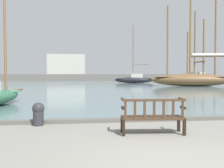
% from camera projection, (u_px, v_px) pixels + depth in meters
% --- Properties ---
extents(ground_plane, '(160.00, 160.00, 0.00)m').
position_uv_depth(ground_plane, '(176.00, 163.00, 4.30)').
color(ground_plane, gray).
extents(harbor_water, '(100.00, 80.00, 0.08)m').
position_uv_depth(harbor_water, '(90.00, 83.00, 47.95)').
color(harbor_water, slate).
rests_on(harbor_water, ground).
extents(quay_edge_kerb, '(40.00, 0.30, 0.12)m').
position_uv_depth(quay_edge_kerb, '(132.00, 120.00, 8.11)').
color(quay_edge_kerb, '#5B5954').
rests_on(quay_edge_kerb, ground).
extents(park_bench, '(1.63, 0.64, 0.92)m').
position_uv_depth(park_bench, '(153.00, 116.00, 6.38)').
color(park_bench, black).
rests_on(park_bench, ground).
extents(sailboat_mid_port, '(3.50, 11.07, 13.48)m').
position_uv_depth(sailboat_mid_port, '(195.00, 76.00, 47.13)').
color(sailboat_mid_port, '#2D6647').
rests_on(sailboat_mid_port, harbor_water).
extents(sailboat_far_port, '(10.50, 4.70, 14.33)m').
position_uv_depth(sailboat_far_port, '(192.00, 77.00, 31.68)').
color(sailboat_far_port, brown).
rests_on(sailboat_far_port, harbor_water).
extents(sailboat_centre_channel, '(7.18, 3.11, 10.30)m').
position_uv_depth(sailboat_centre_channel, '(134.00, 79.00, 44.61)').
color(sailboat_centre_channel, black).
rests_on(sailboat_centre_channel, harbor_water).
extents(mooring_bollard, '(0.36, 0.36, 0.69)m').
position_uv_depth(mooring_bollard, '(38.00, 113.00, 7.46)').
color(mooring_bollard, '#2D2D33').
rests_on(mooring_bollard, ground).
extents(far_breakwater, '(55.86, 2.40, 6.48)m').
position_uv_depth(far_breakwater, '(83.00, 74.00, 60.58)').
color(far_breakwater, '#66605B').
rests_on(far_breakwater, ground).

